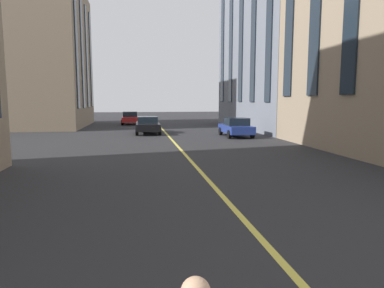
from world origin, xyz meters
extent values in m
cube|color=#D8C64C|center=(20.00, 0.00, 0.00)|extent=(80.00, 0.16, 0.01)
cube|color=navy|center=(25.88, -4.90, 0.57)|extent=(3.90, 1.75, 0.55)
cube|color=#19232D|center=(25.68, -4.90, 1.12)|extent=(1.64, 1.54, 0.55)
cylinder|color=black|center=(27.17, -4.06, 0.30)|extent=(0.60, 0.21, 0.60)
cylinder|color=black|center=(27.17, -5.74, 0.30)|extent=(0.60, 0.21, 0.60)
cylinder|color=black|center=(24.59, -4.06, 0.30)|extent=(0.60, 0.21, 0.60)
cylinder|color=black|center=(24.59, -5.74, 0.30)|extent=(0.60, 0.21, 0.60)
cube|color=black|center=(29.25, 1.48, 0.59)|extent=(4.40, 1.80, 0.55)
cube|color=#19232D|center=(29.47, 1.48, 1.12)|extent=(1.85, 1.58, 0.50)
cylinder|color=black|center=(27.80, 0.62, 0.32)|extent=(0.64, 0.22, 0.64)
cylinder|color=black|center=(27.80, 2.34, 0.32)|extent=(0.64, 0.22, 0.64)
cylinder|color=black|center=(30.71, 0.62, 0.32)|extent=(0.64, 0.22, 0.64)
cylinder|color=black|center=(30.71, 2.34, 0.32)|extent=(0.64, 0.22, 0.64)
cube|color=#B21E1E|center=(40.33, 3.05, 0.57)|extent=(3.90, 1.75, 0.55)
cube|color=#19232D|center=(40.52, 3.05, 1.12)|extent=(1.64, 1.54, 0.55)
cylinder|color=black|center=(39.04, 2.21, 0.30)|extent=(0.60, 0.21, 0.60)
cylinder|color=black|center=(39.04, 3.89, 0.30)|extent=(0.60, 0.21, 0.60)
cylinder|color=black|center=(41.61, 2.21, 0.30)|extent=(0.60, 0.21, 0.60)
cylinder|color=black|center=(41.61, 3.89, 0.30)|extent=(0.60, 0.21, 0.60)
cube|color=gray|center=(38.52, 12.59, 6.94)|extent=(13.03, 10.18, 13.88)
cube|color=#19232D|center=(33.63, 7.45, 7.22)|extent=(1.10, 0.10, 10.55)
cube|color=#19232D|center=(36.89, 7.45, 7.22)|extent=(1.10, 0.10, 10.55)
cube|color=#19232D|center=(40.15, 7.45, 7.22)|extent=(1.10, 0.10, 10.55)
cube|color=#19232D|center=(43.41, 7.45, 7.22)|extent=(1.10, 0.10, 10.55)
cube|color=slate|center=(33.35, -11.54, 9.07)|extent=(17.59, 8.08, 18.15)
cube|color=#19232D|center=(26.31, -7.45, 9.44)|extent=(1.10, 0.10, 13.79)
cube|color=#19232D|center=(29.83, -7.45, 9.44)|extent=(1.10, 0.10, 13.79)
cube|color=#19232D|center=(33.35, -7.45, 9.44)|extent=(1.10, 0.10, 13.79)
cube|color=#19232D|center=(36.86, -7.45, 9.44)|extent=(1.10, 0.10, 13.79)
cube|color=#19232D|center=(40.38, -7.45, 9.44)|extent=(1.10, 0.10, 13.79)
camera|label=1|loc=(1.23, 2.36, 2.70)|focal=32.30mm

